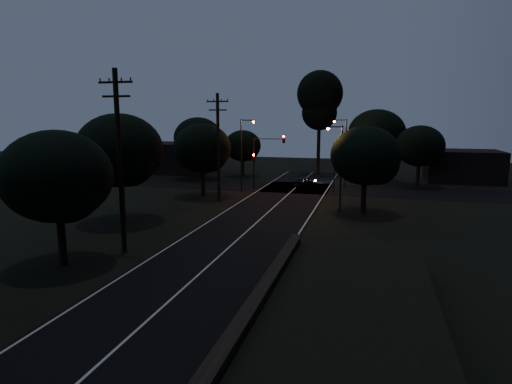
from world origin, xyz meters
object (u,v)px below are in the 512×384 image
Objects in this scene: signal_mast at (268,152)px; streetlight_a at (243,150)px; utility_pole_far at (218,146)px; tall_pine at (320,100)px; signal_right at (334,167)px; streetlight_c at (339,162)px; streetlight_b at (344,148)px; car at (304,182)px; signal_left at (254,164)px; utility_pole_mid at (120,159)px.

streetlight_a is at bearing -140.23° from signal_mast.
utility_pole_far is 0.71× the size of tall_pine.
signal_right is 0.51× the size of streetlight_a.
utility_pole_far is 12.05m from streetlight_c.
tall_pine is (7.00, 23.00, 5.19)m from utility_pole_far.
streetlight_b is 6.12m from car.
tall_pine is at bearing 111.38° from streetlight_b.
utility_pole_far is 1.31× the size of streetlight_b.
signal_left reaches higher than car.
tall_pine reaches higher than signal_left.
utility_pole_far is 1.40× the size of streetlight_c.
signal_right reaches higher than car.
utility_pole_far is at bearing -143.00° from signal_right.
car is (-3.80, 3.35, -2.28)m from signal_right.
utility_pole_mid is 1.76× the size of signal_mast.
car is (6.80, 28.34, -5.18)m from utility_pole_mid.
utility_pole_far reaches higher than streetlight_c.
signal_mast is 0.78× the size of streetlight_a.
signal_right is (10.60, 7.99, -2.65)m from utility_pole_far.
streetlight_a is (-2.39, -1.99, 0.30)m from signal_mast.
signal_left is 2.26m from signal_mast.
streetlight_a is at bearing 64.75° from car.
streetlight_c is at bearing 134.22° from car.
utility_pole_mid is 2.68× the size of signal_left.
streetlight_c is at bearing 51.74° from utility_pole_mid.
signal_left is 0.51× the size of streetlight_a.
streetlight_b is at bearing 22.05° from signal_left.
streetlight_b is (4.31, -11.00, -6.04)m from tall_pine.
utility_pole_mid reaches higher than signal_left.
utility_pole_mid is 29.60m from car.
tall_pine is 13.27m from streetlight_b.
tall_pine reaches higher than streetlight_b.
streetlight_c is at bearing -43.76° from signal_left.
utility_pole_far is 1.68× the size of signal_mast.
signal_right is 10.18m from streetlight_c.
signal_left is at bearing 70.41° from streetlight_a.
signal_mast is at bearing 179.97° from signal_right.
car is (6.10, 5.34, -4.08)m from streetlight_a.
signal_left is (1.40, 24.99, -2.90)m from utility_pole_mid.
utility_pole_far is 1.31× the size of streetlight_a.
signal_right is at bearing 0.00° from signal_left.
signal_right is 1.26× the size of car.
signal_mast is (-3.91, -15.01, -6.33)m from tall_pine.
utility_pole_far is 2.56× the size of signal_right.
signal_right is 5.56m from car.
signal_right is 0.51× the size of streetlight_b.
streetlight_b is (9.91, 4.01, 1.80)m from signal_left.
streetlight_a reaches higher than streetlight_c.
streetlight_c reaches higher than signal_right.
signal_mast is 13.28m from streetlight_c.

